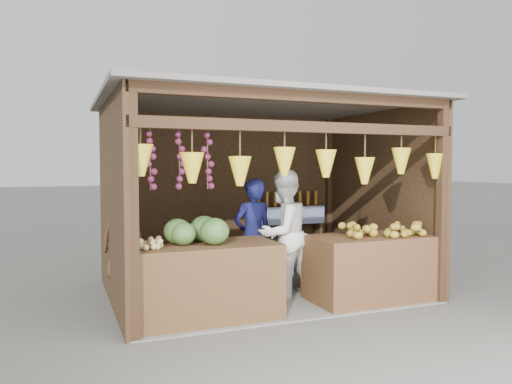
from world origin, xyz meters
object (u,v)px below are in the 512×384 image
Objects in this scene: man_standing at (253,237)px; vendor_seated at (123,237)px; woman_standing at (283,234)px; counter_right at (372,268)px; counter_left at (203,282)px.

vendor_seated is (-1.68, 0.32, 0.05)m from man_standing.
woman_standing reaches higher than man_standing.
vendor_seated is at bearing -37.58° from woman_standing.
counter_right is 1.63m from man_standing.
vendor_seated is (-3.05, 1.13, 0.42)m from counter_right.
woman_standing is 2.09m from vendor_seated.
man_standing is 0.93× the size of woman_standing.
man_standing is (-1.36, 0.81, 0.37)m from counter_right.
woman_standing reaches higher than vendor_seated.
vendor_seated is (-0.77, 1.10, 0.41)m from counter_left.
man_standing reaches higher than counter_right.
counter_left is 1.26m from man_standing.
counter_right is 0.97× the size of woman_standing.
vendor_seated reaches higher than counter_left.
counter_right is at bearing -172.29° from vendor_seated.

